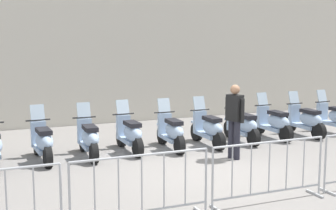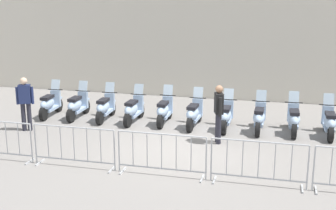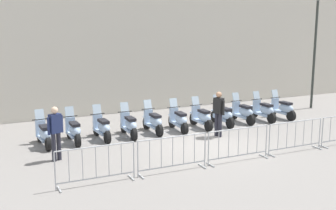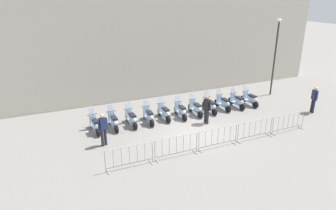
{
  "view_description": "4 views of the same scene",
  "coord_description": "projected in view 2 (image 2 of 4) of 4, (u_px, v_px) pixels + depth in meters",
  "views": [
    {
      "loc": [
        -5.06,
        -8.07,
        2.75
      ],
      "look_at": [
        0.0,
        2.01,
        1.15
      ],
      "focal_mm": 49.64,
      "sensor_mm": 36.0,
      "label": 1
    },
    {
      "loc": [
        1.84,
        -11.88,
        4.27
      ],
      "look_at": [
        -0.67,
        1.7,
        0.81
      ],
      "focal_mm": 47.54,
      "sensor_mm": 36.0,
      "label": 2
    },
    {
      "loc": [
        -8.22,
        -12.21,
        4.31
      ],
      "look_at": [
        -0.57,
        1.7,
        1.19
      ],
      "focal_mm": 45.58,
      "sensor_mm": 36.0,
      "label": 3
    },
    {
      "loc": [
        -8.58,
        -12.9,
        7.36
      ],
      "look_at": [
        -0.99,
        1.65,
        1.17
      ],
      "focal_mm": 32.56,
      "sensor_mm": 36.0,
      "label": 4
    }
  ],
  "objects": [
    {
      "name": "motorcycle_3",
      "position": [
        133.0,
        110.0,
        15.05
      ],
      "size": [
        0.57,
        1.73,
        1.24
      ],
      "color": "black",
      "rests_on": "ground"
    },
    {
      "name": "motorcycle_9",
      "position": [
        329.0,
        122.0,
        13.57
      ],
      "size": [
        0.56,
        1.72,
        1.24
      ],
      "color": "black",
      "rests_on": "ground"
    },
    {
      "name": "motorcycle_1",
      "position": [
        77.0,
        106.0,
        15.6
      ],
      "size": [
        0.56,
        1.72,
        1.24
      ],
      "color": "black",
      "rests_on": "ground"
    },
    {
      "name": "barrier_segment_2",
      "position": [
        162.0,
        155.0,
        10.63
      ],
      "size": [
        2.19,
        0.57,
        1.07
      ],
      "color": "#B2B5B7",
      "rests_on": "ground"
    },
    {
      "name": "motorcycle_5",
      "position": [
        194.0,
        114.0,
        14.54
      ],
      "size": [
        0.59,
        1.72,
        1.24
      ],
      "color": "black",
      "rests_on": "ground"
    },
    {
      "name": "motorcycle_7",
      "position": [
        259.0,
        118.0,
        14.07
      ],
      "size": [
        0.56,
        1.73,
        1.24
      ],
      "color": "black",
      "rests_on": "ground"
    },
    {
      "name": "motorcycle_2",
      "position": [
        105.0,
        108.0,
        15.34
      ],
      "size": [
        0.56,
        1.72,
        1.24
      ],
      "color": "black",
      "rests_on": "ground"
    },
    {
      "name": "ground_plane",
      "position": [
        180.0,
        148.0,
        12.7
      ],
      "size": [
        120.0,
        120.0,
        0.0
      ],
      "primitive_type": "plane",
      "color": "gray"
    },
    {
      "name": "motorcycle_8",
      "position": [
        294.0,
        119.0,
        13.89
      ],
      "size": [
        0.56,
        1.72,
        1.24
      ],
      "color": "black",
      "rests_on": "ground"
    },
    {
      "name": "barrier_segment_1",
      "position": [
        74.0,
        147.0,
        11.17
      ],
      "size": [
        2.19,
        0.57,
        1.07
      ],
      "color": "#B2B5B7",
      "rests_on": "ground"
    },
    {
      "name": "barrier_segment_3",
      "position": [
        258.0,
        164.0,
        10.09
      ],
      "size": [
        2.19,
        0.57,
        1.07
      ],
      "color": "#B2B5B7",
      "rests_on": "ground"
    },
    {
      "name": "officer_mid_plaza",
      "position": [
        25.0,
        101.0,
        14.07
      ],
      "size": [
        0.53,
        0.32,
        1.73
      ],
      "color": "#23232D",
      "rests_on": "ground"
    },
    {
      "name": "motorcycle_6",
      "position": [
        226.0,
        116.0,
        14.29
      ],
      "size": [
        0.56,
        1.73,
        1.24
      ],
      "color": "black",
      "rests_on": "ground"
    },
    {
      "name": "motorcycle_4",
      "position": [
        164.0,
        111.0,
        14.91
      ],
      "size": [
        0.56,
        1.72,
        1.24
      ],
      "color": "black",
      "rests_on": "ground"
    },
    {
      "name": "officer_by_barriers",
      "position": [
        219.0,
        111.0,
        12.88
      ],
      "size": [
        0.3,
        0.54,
        1.73
      ],
      "color": "#23232D",
      "rests_on": "ground"
    },
    {
      "name": "motorcycle_0",
      "position": [
        50.0,
        104.0,
        15.82
      ],
      "size": [
        0.56,
        1.72,
        1.24
      ],
      "color": "black",
      "rests_on": "ground"
    }
  ]
}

